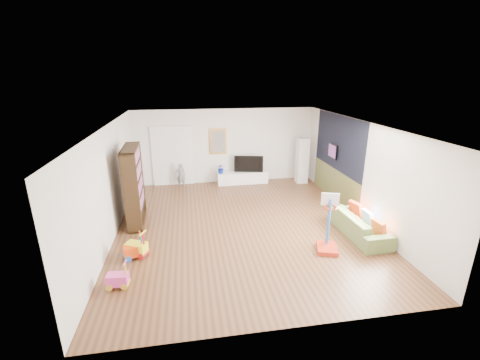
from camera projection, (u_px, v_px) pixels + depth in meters
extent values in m
cube|color=brown|center=(242.00, 225.00, 8.62)|extent=(6.50, 7.50, 0.00)
cube|color=white|center=(243.00, 125.00, 7.77)|extent=(6.50, 7.50, 0.00)
cube|color=silver|center=(225.00, 146.00, 11.71)|extent=(6.50, 0.00, 2.70)
cube|color=silver|center=(286.00, 255.00, 4.69)|extent=(6.50, 0.00, 2.70)
cube|color=silver|center=(109.00, 184.00, 7.69)|extent=(0.00, 7.50, 2.70)
cube|color=white|center=(360.00, 171.00, 8.70)|extent=(0.00, 7.50, 2.70)
cube|color=black|center=(338.00, 143.00, 9.85)|extent=(0.01, 3.20, 1.70)
cube|color=brown|center=(334.00, 184.00, 10.28)|extent=(0.01, 3.20, 1.00)
cube|color=white|center=(173.00, 157.00, 11.47)|extent=(1.45, 0.06, 2.10)
cube|color=gold|center=(218.00, 141.00, 11.57)|extent=(0.62, 0.06, 0.92)
cube|color=#7F3F8C|center=(333.00, 151.00, 10.12)|extent=(0.04, 0.56, 0.46)
cube|color=white|center=(242.00, 177.00, 11.88)|extent=(1.87, 0.51, 0.43)
cube|color=silver|center=(302.00, 161.00, 11.78)|extent=(0.40, 0.40, 1.68)
cube|color=#322111|center=(134.00, 186.00, 8.50)|extent=(0.43, 1.45, 2.09)
imported|color=olive|center=(359.00, 225.00, 8.02)|extent=(0.81, 1.95, 0.56)
cube|color=#B52A16|center=(329.00, 224.00, 7.18)|extent=(0.61, 0.67, 1.34)
cube|color=#FFF822|center=(136.00, 244.00, 7.08)|extent=(0.52, 0.43, 0.60)
cube|color=#E34410|center=(133.00, 247.00, 7.00)|extent=(0.49, 0.39, 0.56)
cube|color=#DF3F9A|center=(117.00, 275.00, 6.05)|extent=(0.41, 0.27, 0.52)
imported|color=slate|center=(181.00, 175.00, 11.43)|extent=(0.33, 0.22, 0.87)
imported|color=black|center=(249.00, 163.00, 11.80)|extent=(1.06, 0.35, 0.61)
imported|color=#051D98|center=(221.00, 168.00, 11.61)|extent=(0.35, 0.31, 0.36)
cube|color=#B34519|center=(379.00, 228.00, 7.48)|extent=(0.16, 0.41, 0.40)
cube|color=silver|center=(368.00, 218.00, 8.03)|extent=(0.12, 0.39, 0.39)
cube|color=red|center=(356.00, 209.00, 8.54)|extent=(0.21, 0.42, 0.40)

